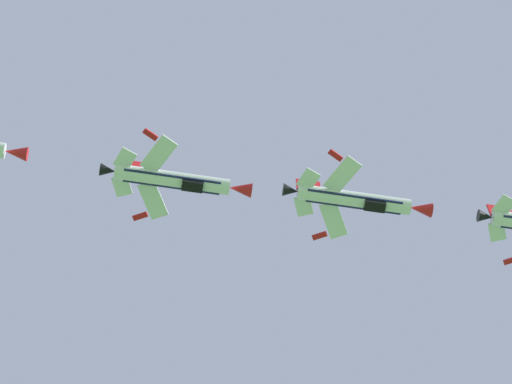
# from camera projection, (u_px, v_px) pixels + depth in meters

# --- Properties ---
(fighter_jet_right_wing) EXTENTS (11.93, 13.63, 4.35)m
(fighter_jet_right_wing) POSITION_uv_depth(u_px,v_px,m) (357.00, 200.00, 123.42)
(fighter_jet_right_wing) COLOR white
(fighter_jet_left_outer) EXTENTS (11.93, 13.63, 4.35)m
(fighter_jet_left_outer) POSITION_uv_depth(u_px,v_px,m) (175.00, 180.00, 122.18)
(fighter_jet_left_outer) COLOR white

